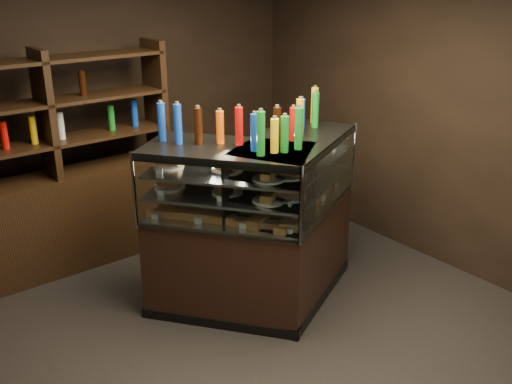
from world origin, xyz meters
TOP-DOWN VIEW (x-y plane):
  - ground at (0.00, 0.00)m, footprint 5.00×5.00m
  - room_shell at (0.00, 0.00)m, footprint 5.02×5.02m
  - display_case at (0.72, 0.46)m, footprint 1.90×1.40m
  - food_display at (0.72, 0.46)m, footprint 1.56×1.02m
  - bottles_top at (0.72, 0.47)m, footprint 1.39×0.88m
  - potted_conifer at (1.71, 1.21)m, footprint 0.31×0.31m
  - back_shelving at (-0.36, 2.05)m, footprint 2.17×0.44m

SIDE VIEW (x-z plane):
  - ground at x=0.00m, z-range 0.00..0.00m
  - potted_conifer at x=1.71m, z-range 0.05..0.70m
  - display_case at x=0.72m, z-range -0.23..1.16m
  - back_shelving at x=-0.36m, z-range -0.39..1.61m
  - food_display at x=0.72m, z-range 0.81..1.24m
  - bottles_top at x=0.72m, z-range 1.37..1.67m
  - room_shell at x=0.00m, z-range 0.44..3.45m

